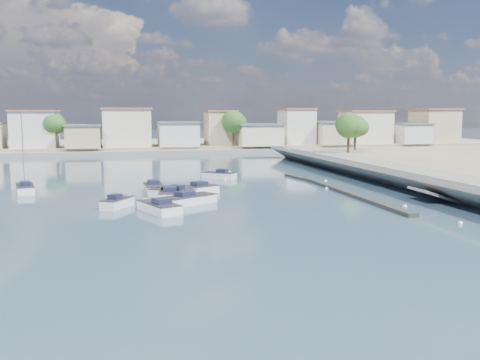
# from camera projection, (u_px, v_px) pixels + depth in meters

# --- Properties ---
(ground) EXTENTS (400.00, 400.00, 0.00)m
(ground) POSITION_uv_depth(u_px,v_px,m) (228.00, 168.00, 83.96)
(ground) COLOR #273E4F
(ground) RESTS_ON ground
(seawall_walkway) EXTENTS (5.00, 90.00, 1.80)m
(seawall_walkway) POSITION_uv_depth(u_px,v_px,m) (430.00, 180.00, 61.68)
(seawall_walkway) COLOR slate
(seawall_walkway) RESTS_ON ground
(breakwater) EXTENTS (2.00, 31.02, 0.35)m
(breakwater) POSITION_uv_depth(u_px,v_px,m) (338.00, 189.00, 58.97)
(breakwater) COLOR black
(breakwater) RESTS_ON ground
(far_shore_land) EXTENTS (160.00, 40.00, 1.40)m
(far_shore_land) POSITION_uv_depth(u_px,v_px,m) (188.00, 145.00, 134.24)
(far_shore_land) COLOR gray
(far_shore_land) RESTS_ON ground
(far_shore_quay) EXTENTS (160.00, 2.50, 0.80)m
(far_shore_quay) POSITION_uv_depth(u_px,v_px,m) (200.00, 152.00, 113.94)
(far_shore_quay) COLOR slate
(far_shore_quay) RESTS_ON ground
(far_town) EXTENTS (113.01, 12.80, 8.35)m
(far_town) POSITION_uv_depth(u_px,v_px,m) (242.00, 129.00, 121.42)
(far_town) COLOR beige
(far_town) RESTS_ON far_shore_land
(shore_trees) EXTENTS (74.56, 38.32, 7.92)m
(shore_trees) POSITION_uv_depth(u_px,v_px,m) (241.00, 125.00, 112.22)
(shore_trees) COLOR #38281E
(shore_trees) RESTS_ON ground
(motorboat_a) EXTENTS (3.74, 5.69, 1.48)m
(motorboat_a) POSITION_uv_depth(u_px,v_px,m) (158.00, 207.00, 46.50)
(motorboat_a) COLOR white
(motorboat_a) RESTS_ON ground
(motorboat_b) EXTENTS (3.18, 4.00, 1.48)m
(motorboat_b) POSITION_uv_depth(u_px,v_px,m) (118.00, 203.00, 48.86)
(motorboat_b) COLOR white
(motorboat_b) RESTS_ON ground
(motorboat_c) EXTENTS (4.88, 4.22, 1.48)m
(motorboat_c) POSITION_uv_depth(u_px,v_px,m) (170.00, 193.00, 54.65)
(motorboat_c) COLOR white
(motorboat_c) RESTS_ON ground
(motorboat_d) EXTENTS (5.42, 4.25, 1.48)m
(motorboat_d) POSITION_uv_depth(u_px,v_px,m) (193.00, 191.00, 56.75)
(motorboat_d) COLOR white
(motorboat_d) RESTS_ON ground
(motorboat_e) EXTENTS (2.91, 6.02, 1.48)m
(motorboat_e) POSITION_uv_depth(u_px,v_px,m) (171.00, 194.00, 53.98)
(motorboat_e) COLOR white
(motorboat_e) RESTS_ON ground
(motorboat_f) EXTENTS (4.56, 4.15, 1.48)m
(motorboat_f) POSITION_uv_depth(u_px,v_px,m) (218.00, 176.00, 70.44)
(motorboat_f) COLOR white
(motorboat_f) RESTS_ON ground
(motorboat_g) EXTENTS (2.23, 5.70, 1.48)m
(motorboat_g) POSITION_uv_depth(u_px,v_px,m) (154.00, 189.00, 57.83)
(motorboat_g) COLOR white
(motorboat_g) RESTS_ON ground
(motorboat_h) EXTENTS (5.55, 4.62, 1.48)m
(motorboat_h) POSITION_uv_depth(u_px,v_px,m) (192.00, 200.00, 50.67)
(motorboat_h) COLOR white
(motorboat_h) RESTS_ON ground
(sailboat) EXTENTS (2.74, 5.73, 9.00)m
(sailboat) POSITION_uv_depth(u_px,v_px,m) (25.00, 188.00, 58.01)
(sailboat) COLOR white
(sailboat) RESTS_ON ground
(mooring_buoys) EXTENTS (12.90, 40.27, 0.37)m
(mooring_buoys) POSITION_uv_depth(u_px,v_px,m) (312.00, 188.00, 60.77)
(mooring_buoys) COLOR white
(mooring_buoys) RESTS_ON ground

